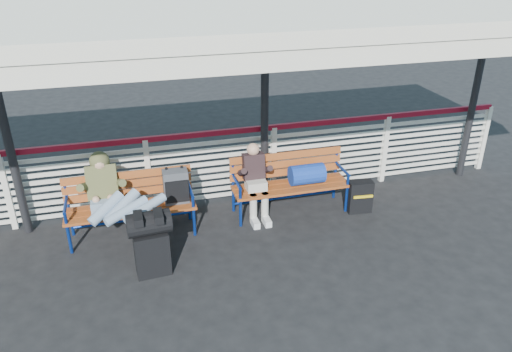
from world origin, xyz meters
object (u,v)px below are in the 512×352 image
object	(u,v)px
suitcase_side	(360,196)
traveler_man	(119,202)
luggage_stack	(151,241)
bench_left	(146,195)
bench_right	(297,176)
companion_person	(256,181)

from	to	relation	value
suitcase_side	traveler_man	bearing A→B (deg)	-173.00
luggage_stack	traveler_man	distance (m)	0.81
luggage_stack	bench_left	distance (m)	1.04
bench_right	companion_person	world-z (taller)	companion_person
luggage_stack	traveler_man	bearing A→B (deg)	112.47
traveler_man	companion_person	distance (m)	2.03
bench_right	traveler_man	size ratio (longest dim) A/B	1.10
suitcase_side	bench_right	bearing A→B (deg)	167.36
suitcase_side	companion_person	bearing A→B (deg)	175.19
bench_right	traveler_man	xyz separation A→B (m)	(-2.65, -0.39, 0.15)
bench_left	bench_right	bearing A→B (deg)	1.29
luggage_stack	bench_left	size ratio (longest dim) A/B	0.49
luggage_stack	bench_right	world-z (taller)	bench_right
luggage_stack	bench_left	bearing A→B (deg)	84.15
bench_right	companion_person	bearing A→B (deg)	-178.70
luggage_stack	bench_left	xyz separation A→B (m)	(0.03, 1.03, 0.12)
bench_left	companion_person	xyz separation A→B (m)	(1.62, 0.04, -0.01)
luggage_stack	suitcase_side	xyz separation A→B (m)	(3.25, 0.77, -0.23)
traveler_man	suitcase_side	bearing A→B (deg)	1.28
luggage_stack	suitcase_side	world-z (taller)	luggage_stack
bench_left	companion_person	world-z (taller)	companion_person
bench_left	suitcase_side	xyz separation A→B (m)	(3.22, -0.26, -0.35)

